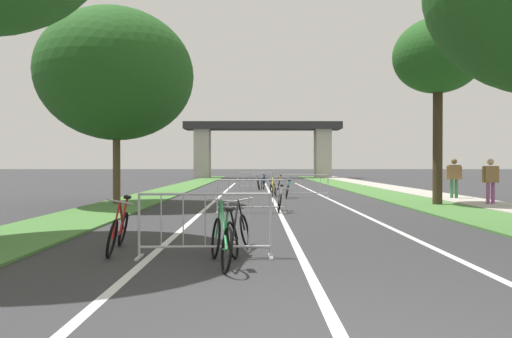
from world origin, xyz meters
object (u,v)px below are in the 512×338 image
Objects in this scene: bicycle_teal_2 at (286,190)px; bicycle_yellow_5 at (271,189)px; bicycle_green_8 at (220,241)px; pedestrian_waiting at (488,177)px; bicycle_orange_3 at (277,184)px; crowd_barrier_third at (303,186)px; bicycle_black_4 at (237,232)px; bicycle_silver_6 at (256,184)px; bicycle_white_7 at (278,201)px; crowd_barrier_second at (249,196)px; pedestrian_pushing_bike at (452,175)px; crowd_barrier_fourth at (253,181)px; tree_right_maple_mid at (436,57)px; crowd_barrier_nearest at (203,226)px; tree_left_oak_near at (114,75)px; bicycle_blue_1 at (261,183)px; bicycle_red_0 at (117,231)px.

bicycle_yellow_5 is at bearing 124.63° from bicycle_teal_2.
pedestrian_waiting is at bearing 33.18° from bicycle_green_8.
bicycle_orange_3 is at bearing 93.11° from bicycle_teal_2.
bicycle_green_8 is (-1.33, -14.50, 0.03)m from bicycle_yellow_5.
bicycle_black_4 is at bearing -101.22° from crowd_barrier_third.
bicycle_silver_6 is 1.06× the size of bicycle_white_7.
crowd_barrier_second is 1.00m from bicycle_white_7.
bicycle_black_4 is 14.53m from pedestrian_pushing_bike.
crowd_barrier_fourth reaches higher than bicycle_black_4.
crowd_barrier_fourth is at bearing 121.61° from tree_right_maple_mid.
bicycle_white_7 is (0.81, -13.08, -0.17)m from crowd_barrier_fourth.
crowd_barrier_nearest reaches higher than bicycle_teal_2.
bicycle_silver_6 reaches higher than bicycle_orange_3.
crowd_barrier_fourth is at bearing 104.34° from bicycle_teal_2.
bicycle_orange_3 is (1.54, 13.07, -0.17)m from crowd_barrier_second.
crowd_barrier_second is 1.32× the size of bicycle_silver_6.
crowd_barrier_fourth reaches higher than bicycle_white_7.
tree_left_oak_near is 4.42× the size of bicycle_silver_6.
crowd_barrier_fourth reaches higher than bicycle_silver_6.
bicycle_black_4 is at bearing 82.54° from bicycle_white_7.
tree_left_oak_near reaches higher than crowd_barrier_third.
tree_left_oak_near reaches higher than crowd_barrier_nearest.
bicycle_green_8 is at bearing -101.29° from crowd_barrier_third.
tree_left_oak_near is at bearing -133.38° from bicycle_yellow_5.
bicycle_green_8 is (-1.93, -13.51, 0.02)m from bicycle_teal_2.
crowd_barrier_second reaches higher than bicycle_teal_2.
crowd_barrier_fourth is at bearing 109.07° from crowd_barrier_third.
bicycle_blue_1 is 1.13× the size of bicycle_teal_2.
crowd_barrier_nearest is 6.76m from crowd_barrier_second.
pedestrian_waiting is at bearing -34.68° from crowd_barrier_third.
crowd_barrier_second is at bearing -164.21° from pedestrian_waiting.
bicycle_teal_2 is at bearing -150.05° from crowd_barrier_third.
pedestrian_pushing_bike is (7.12, -7.82, 0.73)m from bicycle_orange_3.
tree_right_maple_mid reaches higher than bicycle_silver_6.
bicycle_orange_3 reaches higher than bicycle_white_7.
bicycle_yellow_5 is at bearing -110.90° from bicycle_red_0.
tree_right_maple_mid reaches higher than crowd_barrier_nearest.
tree_right_maple_mid is 4.35× the size of bicycle_teal_2.
crowd_barrier_nearest is at bearing -135.33° from pedestrian_waiting.
crowd_barrier_nearest is at bearing -102.97° from crowd_barrier_third.
bicycle_yellow_5 is at bearing 94.24° from bicycle_black_4.
bicycle_red_0 is at bearing -72.46° from tree_left_oak_near.
bicycle_red_0 is 19.68m from bicycle_orange_3.
bicycle_yellow_5 is at bearing -91.41° from bicycle_orange_3.
bicycle_blue_1 is at bearing 100.15° from bicycle_teal_2.
crowd_barrier_nearest and crowd_barrier_second have the same top height.
crowd_barrier_nearest is 20.65m from bicycle_blue_1.
crowd_barrier_second is 1.23× the size of pedestrian_pushing_bike.
bicycle_orange_3 is (1.44, -0.39, -0.17)m from crowd_barrier_fourth.
bicycle_yellow_5 is 5.82m from bicycle_silver_6.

